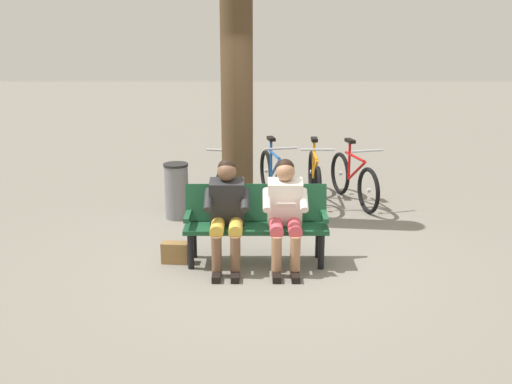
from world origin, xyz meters
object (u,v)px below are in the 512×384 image
object	(u,v)px
bicycle_orange	(230,179)
litter_bin	(177,191)
tree_trunk	(237,72)
bicycle_black	(354,180)
bicycle_blue	(314,178)
bicycle_green	(274,177)
person_reading	(285,209)
handbag	(175,253)
person_companion	(227,209)
bench	(256,218)

from	to	relation	value
bicycle_orange	litter_bin	bearing A→B (deg)	-31.90
tree_trunk	bicycle_black	xyz separation A→B (m)	(-1.70, -0.80, -1.65)
bicycle_blue	bicycle_green	bearing A→B (deg)	-96.22
person_reading	bicycle_blue	xyz separation A→B (m)	(-0.56, -2.52, -0.31)
person_reading	handbag	size ratio (longest dim) A/B	4.00
person_companion	tree_trunk	size ratio (longest dim) A/B	0.30
person_reading	bicycle_blue	world-z (taller)	person_reading
person_reading	handbag	distance (m)	1.35
bicycle_orange	bicycle_blue	bearing A→B (deg)	103.00
handbag	bicycle_blue	xyz separation A→B (m)	(-1.80, -2.44, 0.24)
person_reading	litter_bin	bearing A→B (deg)	-50.45
person_companion	handbag	distance (m)	0.81
person_reading	bicycle_black	bearing A→B (deg)	-114.82
handbag	bicycle_black	size ratio (longest dim) A/B	0.18
bicycle_blue	tree_trunk	bearing A→B (deg)	-51.44
litter_bin	bicycle_orange	size ratio (longest dim) A/B	0.46
bench	bicycle_green	size ratio (longest dim) A/B	0.97
bicycle_blue	bicycle_orange	size ratio (longest dim) A/B	1.01
tree_trunk	bicycle_black	distance (m)	2.50
person_companion	bicycle_green	world-z (taller)	person_companion
bench	litter_bin	xyz separation A→B (m)	(1.09, -1.55, -0.12)
tree_trunk	bicycle_blue	xyz separation A→B (m)	(-1.13, -0.89, -1.65)
bicycle_green	tree_trunk	bearing A→B (deg)	-40.64
bench	person_reading	bearing A→B (deg)	152.79
bench	bicycle_black	size ratio (longest dim) A/B	0.98
person_companion	bicycle_black	xyz separation A→B (m)	(-1.77, -2.42, -0.30)
person_reading	litter_bin	distance (m)	2.24
person_reading	person_companion	size ratio (longest dim) A/B	1.00
bench	bicycle_orange	world-z (taller)	bicycle_orange
handbag	tree_trunk	world-z (taller)	tree_trunk
bench	bicycle_black	bearing A→B (deg)	-122.51
bench	tree_trunk	distance (m)	2.11
tree_trunk	bicycle_blue	bearing A→B (deg)	-141.64
bench	person_companion	bearing A→B (deg)	27.14
bicycle_black	bicycle_blue	xyz separation A→B (m)	(0.57, -0.10, 0.00)
litter_bin	person_companion	bearing A→B (deg)	114.17
person_companion	bicycle_green	xyz separation A→B (m)	(-0.59, -2.59, -0.30)
handbag	bench	bearing A→B (deg)	-175.12
tree_trunk	litter_bin	size ratio (longest dim) A/B	5.21
person_companion	tree_trunk	world-z (taller)	tree_trunk
tree_trunk	handbag	bearing A→B (deg)	66.57
bicycle_blue	handbag	bearing A→B (deg)	-36.21
person_reading	bench	bearing A→B (deg)	-27.21
person_companion	handbag	size ratio (longest dim) A/B	4.00
bicycle_orange	handbag	bearing A→B (deg)	-1.62
litter_bin	bicycle_green	world-z (taller)	bicycle_green
bicycle_blue	bicycle_orange	distance (m)	1.27
tree_trunk	bicycle_blue	size ratio (longest dim) A/B	2.39
handbag	bicycle_orange	bearing A→B (deg)	-102.54
bench	bicycle_black	distance (m)	2.69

